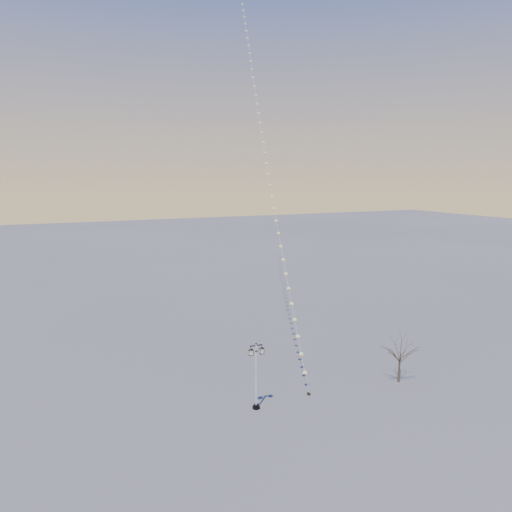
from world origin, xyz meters
TOP-DOWN VIEW (x-y plane):
  - ground at (0.00, 0.00)m, footprint 300.00×300.00m
  - street_lamp at (-3.08, 1.37)m, footprint 1.22×0.53m
  - bare_tree at (8.93, 0.57)m, footprint 2.16×2.16m
  - kite_train at (7.82, 23.06)m, footprint 13.63×43.59m

SIDE VIEW (x-z plane):
  - ground at x=0.00m, z-range 0.00..0.00m
  - bare_tree at x=8.93m, z-range 0.70..4.28m
  - street_lamp at x=-3.08m, z-range 0.26..5.06m
  - kite_train at x=7.82m, z-range -0.09..42.54m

